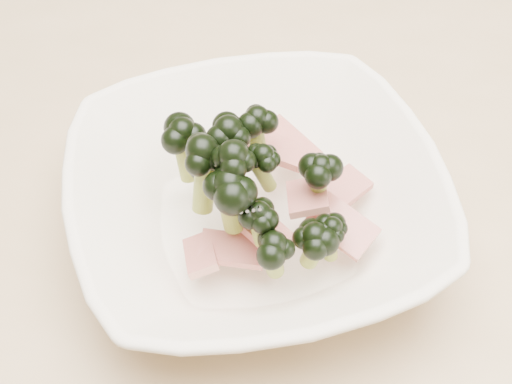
{
  "coord_description": "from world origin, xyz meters",
  "views": [
    {
      "loc": [
        -0.0,
        -0.43,
        1.23
      ],
      "look_at": [
        -0.06,
        -0.05,
        0.8
      ],
      "focal_mm": 50.0,
      "sensor_mm": 36.0,
      "label": 1
    }
  ],
  "objects": [
    {
      "name": "broccoli_dish",
      "position": [
        -0.06,
        -0.06,
        0.79
      ],
      "size": [
        0.39,
        0.39,
        0.13
      ],
      "color": "#F4E6CE",
      "rests_on": "dining_table"
    },
    {
      "name": "dining_table",
      "position": [
        0.0,
        0.0,
        0.65
      ],
      "size": [
        1.2,
        0.8,
        0.75
      ],
      "color": "tan",
      "rests_on": "ground"
    }
  ]
}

